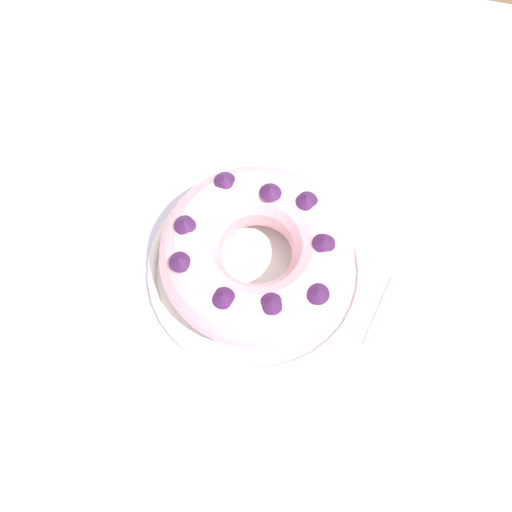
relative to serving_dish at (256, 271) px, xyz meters
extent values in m
plane|color=brown|center=(-0.02, 0.00, -0.76)|extent=(8.00, 8.00, 0.00)
cube|color=silver|center=(-0.02, 0.00, -0.02)|extent=(1.24, 1.21, 0.03)
cylinder|color=brown|center=(-0.57, 0.54, -0.40)|extent=(0.06, 0.06, 0.72)
cylinder|color=white|center=(0.00, 0.00, 0.00)|extent=(0.30, 0.30, 0.01)
torus|color=white|center=(0.00, 0.00, 0.00)|extent=(0.31, 0.31, 0.01)
torus|color=#E09EAD|center=(0.00, 0.00, 0.05)|extent=(0.26, 0.26, 0.08)
cone|color=#3D1947|center=(0.04, -0.07, 0.10)|extent=(0.04, 0.04, 0.01)
cone|color=#3D1947|center=(0.09, -0.05, 0.10)|extent=(0.04, 0.04, 0.01)
cone|color=#3D1947|center=(0.08, 0.02, 0.10)|extent=(0.04, 0.04, 0.01)
cone|color=#3D1947|center=(0.05, 0.08, 0.10)|extent=(0.04, 0.04, 0.01)
cone|color=#3D1947|center=(0.00, 0.08, 0.10)|extent=(0.04, 0.04, 0.01)
cone|color=#3D1947|center=(-0.06, 0.08, 0.10)|extent=(0.04, 0.04, 0.01)
cone|color=#3D1947|center=(-0.09, 0.01, 0.10)|extent=(0.04, 0.04, 0.01)
cone|color=#3D1947|center=(-0.09, -0.05, 0.10)|extent=(0.04, 0.04, 0.01)
cone|color=#3D1947|center=(-0.03, -0.08, 0.10)|extent=(0.04, 0.04, 0.01)
cube|color=white|center=(-0.24, -0.02, -0.01)|extent=(0.01, 0.16, 0.01)
cube|color=silver|center=(-0.24, 0.09, -0.01)|extent=(0.02, 0.06, 0.01)
cube|color=white|center=(-0.28, -0.05, -0.01)|extent=(0.02, 0.10, 0.01)
cube|color=silver|center=(-0.28, 0.06, -0.01)|extent=(0.02, 0.13, 0.00)
cube|color=white|center=(-0.21, -0.04, -0.01)|extent=(0.02, 0.08, 0.01)
cube|color=silver|center=(-0.21, 0.05, -0.01)|extent=(0.02, 0.10, 0.00)
cube|color=beige|center=(0.25, -0.03, -0.01)|extent=(0.18, 0.14, 0.00)
camera|label=1|loc=(0.07, -0.31, 0.78)|focal=42.00mm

